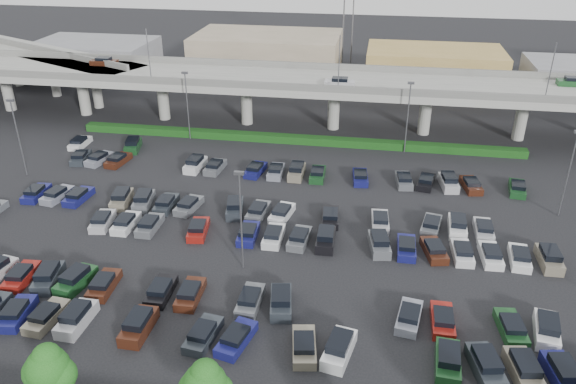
{
  "coord_description": "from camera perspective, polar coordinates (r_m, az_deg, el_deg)",
  "views": [
    {
      "loc": [
        11.84,
        -52.12,
        31.32
      ],
      "look_at": [
        2.29,
        4.87,
        2.0
      ],
      "focal_mm": 35.0,
      "sensor_mm": 36.0,
      "label": 1
    }
  ],
  "objects": [
    {
      "name": "light_poles",
      "position": [
        61.75,
        -6.33,
        2.77
      ],
      "size": [
        66.9,
        48.38,
        10.3
      ],
      "color": "#525257",
      "rests_on": "ground"
    },
    {
      "name": "ground",
      "position": [
        61.95,
        -2.84,
        -3.5
      ],
      "size": [
        280.0,
        280.0,
        0.0
      ],
      "primitive_type": "plane",
      "color": "black"
    },
    {
      "name": "tree_row",
      "position": [
        39.39,
        -10.42,
        -18.55
      ],
      "size": [
        65.07,
        3.66,
        5.94
      ],
      "color": "#332316",
      "rests_on": "ground"
    },
    {
      "name": "parked_cars",
      "position": [
        58.49,
        -4.55,
        -4.86
      ],
      "size": [
        62.7,
        41.7,
        1.67
      ],
      "color": "#B6B6BB",
      "rests_on": "ground"
    },
    {
      "name": "hedge",
      "position": [
        83.87,
        0.73,
        5.38
      ],
      "size": [
        66.0,
        1.6,
        1.1
      ],
      "primitive_type": "cube",
      "color": "#153A11",
      "rests_on": "ground"
    },
    {
      "name": "distant_buildings",
      "position": [
        117.23,
        9.75,
        12.92
      ],
      "size": [
        138.0,
        24.0,
        9.0
      ],
      "color": "gray",
      "rests_on": "ground"
    },
    {
      "name": "on_ramp",
      "position": [
        117.24,
        -24.43,
        12.53
      ],
      "size": [
        50.93,
        30.13,
        8.8
      ],
      "color": "gray",
      "rests_on": "ground"
    },
    {
      "name": "overpass",
      "position": [
        88.41,
        1.33,
        10.91
      ],
      "size": [
        150.0,
        13.0,
        15.8
      ],
      "color": "gray",
      "rests_on": "ground"
    }
  ]
}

